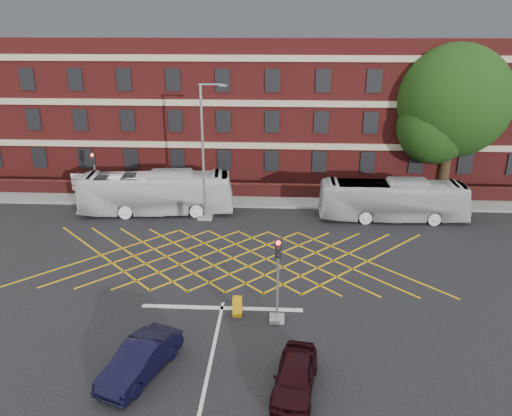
{
  "coord_description": "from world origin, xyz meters",
  "views": [
    {
      "loc": [
        2.8,
        -24.68,
        13.45
      ],
      "look_at": [
        1.43,
        1.5,
        3.44
      ],
      "focal_mm": 35.0,
      "sensor_mm": 36.0,
      "label": 1
    }
  ],
  "objects_px": {
    "traffic_light_near": "(277,288)",
    "utility_cabinet": "(237,307)",
    "bus_left": "(157,193)",
    "street_lamp": "(205,174)",
    "car_maroon": "(295,376)",
    "traffic_light_far": "(96,185)",
    "direction_signs": "(79,183)",
    "car_navy": "(140,359)",
    "deciduous_tree": "(452,108)",
    "bus_right": "(393,200)"
  },
  "relations": [
    {
      "from": "direction_signs",
      "to": "utility_cabinet",
      "type": "xyz_separation_m",
      "value": [
        13.84,
        -15.79,
        -0.89
      ]
    },
    {
      "from": "car_navy",
      "to": "direction_signs",
      "type": "height_order",
      "value": "direction_signs"
    },
    {
      "from": "bus_left",
      "to": "street_lamp",
      "type": "xyz_separation_m",
      "value": [
        3.73,
        -0.94,
        1.75
      ]
    },
    {
      "from": "deciduous_tree",
      "to": "traffic_light_far",
      "type": "relative_size",
      "value": 2.76
    },
    {
      "from": "deciduous_tree",
      "to": "car_maroon",
      "type": "bearing_deg",
      "value": -117.17
    },
    {
      "from": "traffic_light_near",
      "to": "bus_right",
      "type": "bearing_deg",
      "value": 58.95
    },
    {
      "from": "bus_left",
      "to": "car_maroon",
      "type": "bearing_deg",
      "value": -157.37
    },
    {
      "from": "bus_left",
      "to": "direction_signs",
      "type": "relative_size",
      "value": 5.04
    },
    {
      "from": "bus_right",
      "to": "traffic_light_near",
      "type": "xyz_separation_m",
      "value": [
        -7.98,
        -13.25,
        0.33
      ]
    },
    {
      "from": "traffic_light_far",
      "to": "direction_signs",
      "type": "relative_size",
      "value": 1.94
    },
    {
      "from": "bus_left",
      "to": "traffic_light_far",
      "type": "height_order",
      "value": "traffic_light_far"
    },
    {
      "from": "car_navy",
      "to": "deciduous_tree",
      "type": "distance_m",
      "value": 31.46
    },
    {
      "from": "bus_left",
      "to": "traffic_light_near",
      "type": "xyz_separation_m",
      "value": [
        8.96,
        -13.62,
        0.22
      ]
    },
    {
      "from": "car_navy",
      "to": "deciduous_tree",
      "type": "xyz_separation_m",
      "value": [
        18.97,
        24.36,
        6.03
      ]
    },
    {
      "from": "deciduous_tree",
      "to": "direction_signs",
      "type": "relative_size",
      "value": 5.36
    },
    {
      "from": "utility_cabinet",
      "to": "deciduous_tree",
      "type": "bearing_deg",
      "value": 52.23
    },
    {
      "from": "car_navy",
      "to": "traffic_light_near",
      "type": "xyz_separation_m",
      "value": [
        5.42,
        4.07,
        1.07
      ]
    },
    {
      "from": "traffic_light_near",
      "to": "traffic_light_far",
      "type": "relative_size",
      "value": 1.0
    },
    {
      "from": "bus_left",
      "to": "deciduous_tree",
      "type": "distance_m",
      "value": 24.04
    },
    {
      "from": "car_maroon",
      "to": "car_navy",
      "type": "bearing_deg",
      "value": -176.35
    },
    {
      "from": "street_lamp",
      "to": "utility_cabinet",
      "type": "xyz_separation_m",
      "value": [
        3.32,
        -12.36,
        -2.81
      ]
    },
    {
      "from": "bus_right",
      "to": "street_lamp",
      "type": "xyz_separation_m",
      "value": [
        -13.21,
        -0.56,
        1.86
      ]
    },
    {
      "from": "bus_left",
      "to": "utility_cabinet",
      "type": "relative_size",
      "value": 11.25
    },
    {
      "from": "deciduous_tree",
      "to": "car_navy",
      "type": "bearing_deg",
      "value": -127.91
    },
    {
      "from": "traffic_light_near",
      "to": "bus_left",
      "type": "bearing_deg",
      "value": 123.33
    },
    {
      "from": "traffic_light_near",
      "to": "utility_cabinet",
      "type": "distance_m",
      "value": 2.32
    },
    {
      "from": "traffic_light_far",
      "to": "traffic_light_near",
      "type": "bearing_deg",
      "value": -46.59
    },
    {
      "from": "deciduous_tree",
      "to": "direction_signs",
      "type": "distance_m",
      "value": 30.07
    },
    {
      "from": "street_lamp",
      "to": "utility_cabinet",
      "type": "relative_size",
      "value": 9.6
    },
    {
      "from": "bus_right",
      "to": "street_lamp",
      "type": "bearing_deg",
      "value": 92.55
    },
    {
      "from": "bus_right",
      "to": "car_navy",
      "type": "height_order",
      "value": "bus_right"
    },
    {
      "from": "deciduous_tree",
      "to": "street_lamp",
      "type": "distance_m",
      "value": 20.55
    },
    {
      "from": "car_navy",
      "to": "traffic_light_far",
      "type": "height_order",
      "value": "traffic_light_far"
    },
    {
      "from": "bus_left",
      "to": "bus_right",
      "type": "distance_m",
      "value": 16.94
    },
    {
      "from": "deciduous_tree",
      "to": "street_lamp",
      "type": "relative_size",
      "value": 1.25
    },
    {
      "from": "car_maroon",
      "to": "utility_cabinet",
      "type": "relative_size",
      "value": 3.85
    },
    {
      "from": "street_lamp",
      "to": "direction_signs",
      "type": "height_order",
      "value": "street_lamp"
    },
    {
      "from": "traffic_light_far",
      "to": "direction_signs",
      "type": "xyz_separation_m",
      "value": [
        -2.05,
        1.64,
        -0.39
      ]
    },
    {
      "from": "car_maroon",
      "to": "traffic_light_far",
      "type": "height_order",
      "value": "traffic_light_far"
    },
    {
      "from": "direction_signs",
      "to": "car_navy",
      "type": "bearing_deg",
      "value": -62.92
    },
    {
      "from": "car_navy",
      "to": "direction_signs",
      "type": "relative_size",
      "value": 1.91
    },
    {
      "from": "street_lamp",
      "to": "bus_left",
      "type": "bearing_deg",
      "value": 165.92
    },
    {
      "from": "bus_right",
      "to": "street_lamp",
      "type": "distance_m",
      "value": 13.35
    },
    {
      "from": "bus_right",
      "to": "deciduous_tree",
      "type": "height_order",
      "value": "deciduous_tree"
    },
    {
      "from": "bus_right",
      "to": "car_maroon",
      "type": "xyz_separation_m",
      "value": [
        -7.24,
        -17.91,
        -0.79
      ]
    },
    {
      "from": "deciduous_tree",
      "to": "traffic_light_near",
      "type": "distance_m",
      "value": 24.9
    },
    {
      "from": "bus_right",
      "to": "traffic_light_far",
      "type": "height_order",
      "value": "traffic_light_far"
    },
    {
      "from": "traffic_light_far",
      "to": "utility_cabinet",
      "type": "height_order",
      "value": "traffic_light_far"
    },
    {
      "from": "traffic_light_far",
      "to": "direction_signs",
      "type": "height_order",
      "value": "traffic_light_far"
    },
    {
      "from": "car_maroon",
      "to": "deciduous_tree",
      "type": "bearing_deg",
      "value": 71.94
    }
  ]
}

